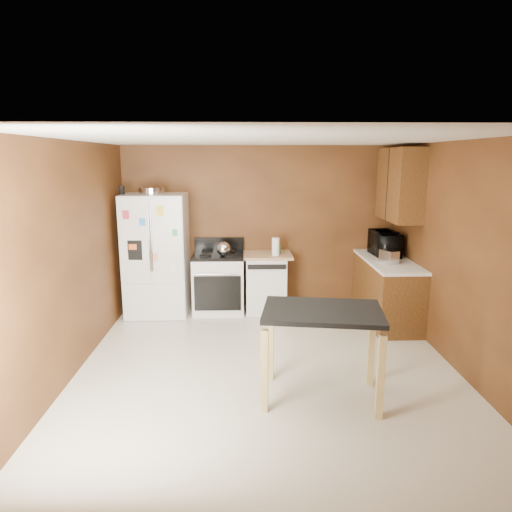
{
  "coord_description": "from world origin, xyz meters",
  "views": [
    {
      "loc": [
        -0.25,
        -4.8,
        2.31
      ],
      "look_at": [
        -0.1,
        0.85,
        1.09
      ],
      "focal_mm": 32.0,
      "sensor_mm": 36.0,
      "label": 1
    }
  ],
  "objects_px": {
    "toaster": "(389,257)",
    "microwave": "(385,244)",
    "paper_towel": "(276,247)",
    "refrigerator": "(157,255)",
    "green_canister": "(278,249)",
    "island": "(322,324)",
    "pen_cup": "(122,190)",
    "dishwasher": "(266,282)",
    "kettle": "(223,249)",
    "roasting_pan": "(152,191)",
    "gas_range": "(219,282)"
  },
  "relations": [
    {
      "from": "paper_towel",
      "to": "dishwasher",
      "type": "distance_m",
      "value": 0.6
    },
    {
      "from": "kettle",
      "to": "refrigerator",
      "type": "relative_size",
      "value": 0.12
    },
    {
      "from": "toaster",
      "to": "microwave",
      "type": "height_order",
      "value": "microwave"
    },
    {
      "from": "pen_cup",
      "to": "paper_towel",
      "type": "bearing_deg",
      "value": 0.36
    },
    {
      "from": "paper_towel",
      "to": "island",
      "type": "xyz_separation_m",
      "value": [
        0.27,
        -2.54,
        -0.26
      ]
    },
    {
      "from": "pen_cup",
      "to": "kettle",
      "type": "bearing_deg",
      "value": -1.76
    },
    {
      "from": "pen_cup",
      "to": "refrigerator",
      "type": "xyz_separation_m",
      "value": [
        0.45,
        0.04,
        -0.96
      ]
    },
    {
      "from": "microwave",
      "to": "kettle",
      "type": "bearing_deg",
      "value": 85.59
    },
    {
      "from": "dishwasher",
      "to": "gas_range",
      "type": "bearing_deg",
      "value": -178.06
    },
    {
      "from": "kettle",
      "to": "paper_towel",
      "type": "height_order",
      "value": "paper_towel"
    },
    {
      "from": "kettle",
      "to": "green_canister",
      "type": "relative_size",
      "value": 1.82
    },
    {
      "from": "toaster",
      "to": "refrigerator",
      "type": "relative_size",
      "value": 0.14
    },
    {
      "from": "dishwasher",
      "to": "microwave",
      "type": "bearing_deg",
      "value": -6.64
    },
    {
      "from": "paper_towel",
      "to": "microwave",
      "type": "relative_size",
      "value": 0.44
    },
    {
      "from": "pen_cup",
      "to": "dishwasher",
      "type": "xyz_separation_m",
      "value": [
        2.08,
        0.13,
        -1.41
      ]
    },
    {
      "from": "roasting_pan",
      "to": "kettle",
      "type": "xyz_separation_m",
      "value": [
        1.03,
        -0.11,
        -0.84
      ]
    },
    {
      "from": "green_canister",
      "to": "dishwasher",
      "type": "distance_m",
      "value": 0.53
    },
    {
      "from": "green_canister",
      "to": "island",
      "type": "distance_m",
      "value": 2.73
    },
    {
      "from": "dishwasher",
      "to": "island",
      "type": "height_order",
      "value": "island"
    },
    {
      "from": "kettle",
      "to": "gas_range",
      "type": "relative_size",
      "value": 0.19
    },
    {
      "from": "paper_towel",
      "to": "green_canister",
      "type": "bearing_deg",
      "value": 76.8
    },
    {
      "from": "pen_cup",
      "to": "green_canister",
      "type": "relative_size",
      "value": 1.06
    },
    {
      "from": "toaster",
      "to": "gas_range",
      "type": "height_order",
      "value": "gas_range"
    },
    {
      "from": "toaster",
      "to": "refrigerator",
      "type": "bearing_deg",
      "value": 145.84
    },
    {
      "from": "pen_cup",
      "to": "toaster",
      "type": "relative_size",
      "value": 0.49
    },
    {
      "from": "green_canister",
      "to": "island",
      "type": "height_order",
      "value": "green_canister"
    },
    {
      "from": "gas_range",
      "to": "paper_towel",
      "type": "bearing_deg",
      "value": -5.94
    },
    {
      "from": "dishwasher",
      "to": "island",
      "type": "xyz_separation_m",
      "value": [
        0.41,
        -2.65,
        0.31
      ]
    },
    {
      "from": "roasting_pan",
      "to": "island",
      "type": "height_order",
      "value": "roasting_pan"
    },
    {
      "from": "toaster",
      "to": "microwave",
      "type": "relative_size",
      "value": 0.42
    },
    {
      "from": "roasting_pan",
      "to": "refrigerator",
      "type": "height_order",
      "value": "roasting_pan"
    },
    {
      "from": "kettle",
      "to": "paper_towel",
      "type": "xyz_separation_m",
      "value": [
        0.77,
        0.06,
        0.02
      ]
    },
    {
      "from": "refrigerator",
      "to": "roasting_pan",
      "type": "bearing_deg",
      "value": 143.45
    },
    {
      "from": "green_canister",
      "to": "refrigerator",
      "type": "distance_m",
      "value": 1.82
    },
    {
      "from": "toaster",
      "to": "green_canister",
      "type": "bearing_deg",
      "value": 128.91
    },
    {
      "from": "kettle",
      "to": "dishwasher",
      "type": "distance_m",
      "value": 0.86
    },
    {
      "from": "green_canister",
      "to": "dishwasher",
      "type": "relative_size",
      "value": 0.13
    },
    {
      "from": "toaster",
      "to": "microwave",
      "type": "xyz_separation_m",
      "value": [
        0.09,
        0.5,
        0.07
      ]
    },
    {
      "from": "toaster",
      "to": "refrigerator",
      "type": "distance_m",
      "value": 3.34
    },
    {
      "from": "microwave",
      "to": "dishwasher",
      "type": "relative_size",
      "value": 0.66
    },
    {
      "from": "pen_cup",
      "to": "dishwasher",
      "type": "bearing_deg",
      "value": 3.51
    },
    {
      "from": "dishwasher",
      "to": "island",
      "type": "relative_size",
      "value": 0.73
    },
    {
      "from": "paper_towel",
      "to": "gas_range",
      "type": "bearing_deg",
      "value": 174.06
    },
    {
      "from": "refrigerator",
      "to": "toaster",
      "type": "bearing_deg",
      "value": -10.71
    },
    {
      "from": "roasting_pan",
      "to": "refrigerator",
      "type": "relative_size",
      "value": 0.21
    },
    {
      "from": "gas_range",
      "to": "dishwasher",
      "type": "relative_size",
      "value": 1.24
    },
    {
      "from": "paper_towel",
      "to": "toaster",
      "type": "relative_size",
      "value": 1.07
    },
    {
      "from": "roasting_pan",
      "to": "paper_towel",
      "type": "distance_m",
      "value": 1.98
    },
    {
      "from": "microwave",
      "to": "island",
      "type": "height_order",
      "value": "microwave"
    },
    {
      "from": "green_canister",
      "to": "microwave",
      "type": "bearing_deg",
      "value": -9.75
    }
  ]
}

